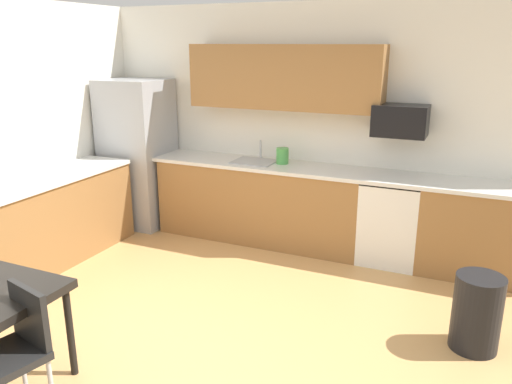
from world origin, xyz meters
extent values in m
plane|color=tan|center=(0.00, 0.00, 0.00)|extent=(12.00, 12.00, 0.00)
cube|color=white|center=(0.00, 2.65, 1.35)|extent=(5.80, 0.10, 2.70)
cube|color=olive|center=(-0.53, 2.30, 0.45)|extent=(2.44, 0.60, 0.90)
cube|color=olive|center=(1.85, 2.30, 0.45)|extent=(1.11, 0.60, 0.90)
cube|color=olive|center=(-2.30, 0.80, 0.45)|extent=(0.60, 2.00, 0.90)
cube|color=silver|center=(0.00, 2.30, 0.92)|extent=(4.80, 0.64, 0.04)
cube|color=silver|center=(-2.30, 0.80, 0.92)|extent=(0.64, 2.00, 0.04)
cube|color=olive|center=(-0.30, 2.43, 1.90)|extent=(2.20, 0.34, 0.70)
cube|color=#9EA0A5|center=(-2.18, 2.22, 0.92)|extent=(0.76, 0.70, 1.84)
cube|color=white|center=(0.99, 2.30, 0.44)|extent=(0.60, 0.60, 0.88)
cube|color=black|center=(0.99, 2.30, 0.90)|extent=(0.60, 0.60, 0.03)
cube|color=black|center=(0.99, 2.40, 1.50)|extent=(0.54, 0.36, 0.32)
cube|color=#A5A8AD|center=(-0.60, 2.30, 0.88)|extent=(0.48, 0.40, 0.14)
cylinder|color=#B2B5BA|center=(-0.60, 2.48, 1.04)|extent=(0.02, 0.02, 0.24)
cylinder|color=black|center=(-0.70, -0.61, 0.33)|extent=(0.05, 0.05, 0.67)
cube|color=black|center=(-0.70, -1.13, 0.45)|extent=(0.48, 0.48, 0.05)
cube|color=black|center=(-0.65, -0.95, 0.65)|extent=(0.38, 0.13, 0.40)
cylinder|color=#B2B2B7|center=(-0.82, -0.92, 0.21)|extent=(0.03, 0.03, 0.42)
cylinder|color=black|center=(1.88, 0.89, 0.30)|extent=(0.36, 0.36, 0.60)
cylinder|color=#4CA54C|center=(-0.27, 2.35, 1.02)|extent=(0.14, 0.14, 0.20)
camera|label=1|loc=(1.74, -2.90, 2.27)|focal=35.47mm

